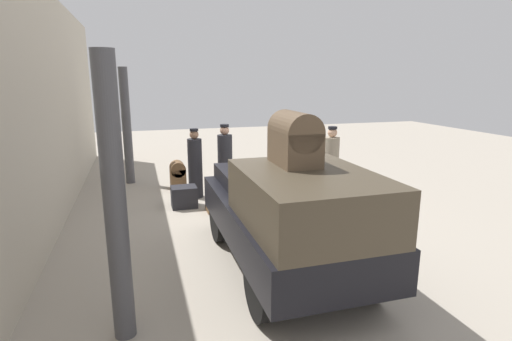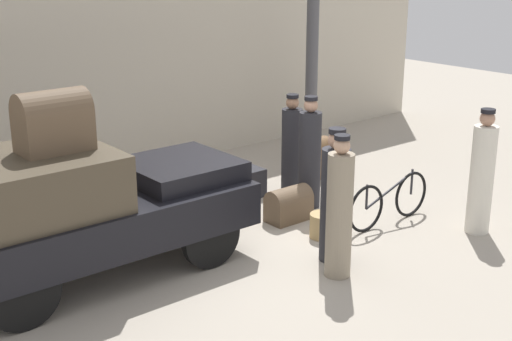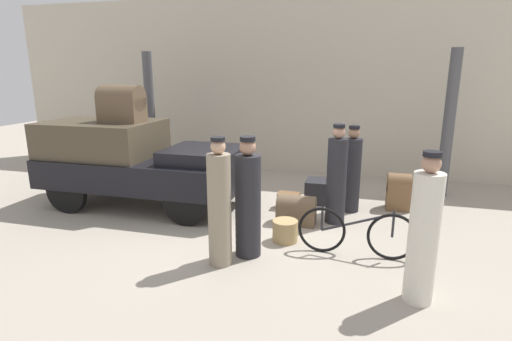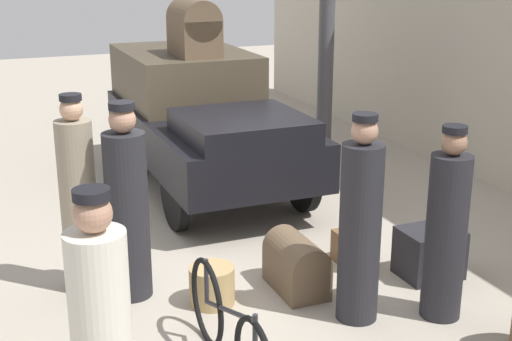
# 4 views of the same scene
# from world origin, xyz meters

# --- Properties ---
(ground_plane) EXTENTS (30.00, 30.00, 0.00)m
(ground_plane) POSITION_xyz_m (0.00, 0.00, 0.00)
(ground_plane) COLOR #A89E8E
(station_building_facade) EXTENTS (16.00, 0.15, 4.50)m
(station_building_facade) POSITION_xyz_m (0.00, 4.08, 2.25)
(station_building_facade) COLOR beige
(station_building_facade) RESTS_ON ground
(canopy_pillar_left) EXTENTS (0.24, 0.24, 3.10)m
(canopy_pillar_left) POSITION_xyz_m (-3.28, 2.77, 1.55)
(canopy_pillar_left) COLOR #4C4C51
(canopy_pillar_left) RESTS_ON ground
(canopy_pillar_right) EXTENTS (0.24, 0.24, 3.10)m
(canopy_pillar_right) POSITION_xyz_m (3.69, 2.77, 1.55)
(canopy_pillar_right) COLOR #4C4C51
(canopy_pillar_right) RESTS_ON ground
(truck) EXTENTS (3.96, 1.71, 1.67)m
(truck) POSITION_xyz_m (-2.39, 0.48, 0.94)
(truck) COLOR black
(truck) RESTS_ON ground
(bicycle) EXTENTS (1.70, 0.04, 0.75)m
(bicycle) POSITION_xyz_m (1.97, -0.74, 0.36)
(bicycle) COLOR black
(bicycle) RESTS_ON ground
(wicker_basket) EXTENTS (0.40, 0.40, 0.34)m
(wicker_basket) POSITION_xyz_m (0.87, -0.49, 0.17)
(wicker_basket) COLOR tan
(wicker_basket) RESTS_ON ground
(conductor_in_dark_uniform) EXTENTS (0.32, 0.32, 1.81)m
(conductor_in_dark_uniform) POSITION_xyz_m (0.14, -1.48, 0.84)
(conductor_in_dark_uniform) COLOR gray
(conductor_in_dark_uniform) RESTS_ON ground
(porter_standing_middle) EXTENTS (0.35, 0.35, 1.77)m
(porter_standing_middle) POSITION_xyz_m (1.57, 0.56, 0.82)
(porter_standing_middle) COLOR #232328
(porter_standing_middle) RESTS_ON ground
(porter_lifting_near_truck) EXTENTS (0.37, 0.37, 1.77)m
(porter_lifting_near_truck) POSITION_xyz_m (0.44, -1.11, 0.81)
(porter_lifting_near_truck) COLOR #232328
(porter_lifting_near_truck) RESTS_ON ground
(porter_with_bicycle) EXTENTS (0.34, 0.34, 1.66)m
(porter_with_bicycle) POSITION_xyz_m (1.81, 1.23, 0.77)
(porter_with_bicycle) COLOR #232328
(porter_with_bicycle) RESTS_ON ground
(porter_carrying_trunk) EXTENTS (0.34, 0.34, 1.81)m
(porter_carrying_trunk) POSITION_xyz_m (2.71, -1.75, 0.84)
(porter_carrying_trunk) COLOR silver
(porter_carrying_trunk) RESTS_ON ground
(trunk_barrel_dark) EXTENTS (0.67, 0.39, 0.52)m
(trunk_barrel_dark) POSITION_xyz_m (0.91, 0.30, 0.25)
(trunk_barrel_dark) COLOR brown
(trunk_barrel_dark) RESTS_ON ground
(suitcase_black_upright) EXTENTS (0.43, 0.26, 0.32)m
(suitcase_black_upright) POSITION_xyz_m (0.64, 1.05, 0.16)
(suitcase_black_upright) COLOR brown
(suitcase_black_upright) RESTS_ON ground
(trunk_large_brown) EXTENTS (0.45, 0.56, 0.47)m
(trunk_large_brown) POSITION_xyz_m (1.13, 1.60, 0.23)
(trunk_large_brown) COLOR #232328
(trunk_large_brown) RESTS_ON ground
(trunk_wicker_pale) EXTENTS (0.44, 0.39, 0.72)m
(trunk_wicker_pale) POSITION_xyz_m (2.71, 1.57, 0.38)
(trunk_wicker_pale) COLOR brown
(trunk_wicker_pale) RESTS_ON ground
(trunk_on_truck_roof) EXTENTS (0.81, 0.50, 0.71)m
(trunk_on_truck_roof) POSITION_xyz_m (-2.57, 0.48, 2.02)
(trunk_on_truck_roof) COLOR brown
(trunk_on_truck_roof) RESTS_ON truck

